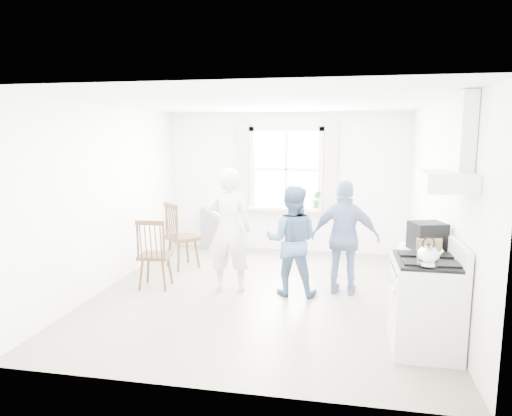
{
  "coord_description": "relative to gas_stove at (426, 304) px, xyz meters",
  "views": [
    {
      "loc": [
        1.04,
        -6.0,
        2.17
      ],
      "look_at": [
        -0.14,
        0.2,
        1.17
      ],
      "focal_mm": 32.0,
      "sensor_mm": 36.0,
      "label": 1
    }
  ],
  "objects": [
    {
      "name": "low_cabinet",
      "position": [
        0.07,
        0.7,
        -0.03
      ],
      "size": [
        0.5,
        0.55,
        0.9
      ],
      "primitive_type": "cube",
      "color": "white",
      "rests_on": "ground"
    },
    {
      "name": "potted_plant",
      "position": [
        -1.33,
        3.71,
        0.52
      ],
      "size": [
        0.18,
        0.18,
        0.32
      ],
      "primitive_type": "imported",
      "rotation": [
        0.0,
        0.0,
        0.01
      ],
      "color": "#2F6A37",
      "rests_on": "window_assembly"
    },
    {
      "name": "window_assembly",
      "position": [
        -1.91,
        3.8,
        0.98
      ],
      "size": [
        1.88,
        0.24,
        1.7
      ],
      "color": "white",
      "rests_on": "room_shell"
    },
    {
      "name": "range_hood",
      "position": [
        0.16,
        -0.0,
        1.42
      ],
      "size": [
        0.45,
        0.76,
        0.94
      ],
      "color": "white",
      "rests_on": "room_shell"
    },
    {
      "name": "windsor_chair_b",
      "position": [
        -3.52,
        2.27,
        0.19
      ],
      "size": [
        0.65,
        0.64,
        1.1
      ],
      "color": "#452A16",
      "rests_on": "ground"
    },
    {
      "name": "stereo_stack",
      "position": [
        0.09,
        0.62,
        0.57
      ],
      "size": [
        0.44,
        0.41,
        0.31
      ],
      "color": "black",
      "rests_on": "low_cabinet"
    },
    {
      "name": "room_shell",
      "position": [
        -1.91,
        1.35,
        0.82
      ],
      "size": [
        4.62,
        5.12,
        2.64
      ],
      "color": "gray",
      "rests_on": "ground"
    },
    {
      "name": "person_mid",
      "position": [
        -1.52,
        1.4,
        0.27
      ],
      "size": [
        0.74,
        0.74,
        1.51
      ],
      "primitive_type": "imported",
      "rotation": [
        0.0,
        0.0,
        3.13
      ],
      "color": "#496487",
      "rests_on": "ground"
    },
    {
      "name": "kettle",
      "position": [
        -0.06,
        -0.26,
        0.56
      ],
      "size": [
        0.2,
        0.2,
        0.29
      ],
      "color": "silver",
      "rests_on": "gas_stove"
    },
    {
      "name": "person_left",
      "position": [
        -2.4,
        1.39,
        0.39
      ],
      "size": [
        0.73,
        0.73,
        1.75
      ],
      "primitive_type": "imported",
      "rotation": [
        0.0,
        0.0,
        3.3
      ],
      "color": "silver",
      "rests_on": "ground"
    },
    {
      "name": "gas_stove",
      "position": [
        0.0,
        0.0,
        0.0
      ],
      "size": [
        0.68,
        0.76,
        1.12
      ],
      "color": "silver",
      "rests_on": "ground"
    },
    {
      "name": "person_right",
      "position": [
        -0.81,
        1.56,
        0.3
      ],
      "size": [
        1.02,
        1.02,
        1.58
      ],
      "primitive_type": "imported",
      "rotation": [
        0.0,
        0.0,
        3.04
      ],
      "color": "navy",
      "rests_on": "ground"
    },
    {
      "name": "windsor_chair_a",
      "position": [
        -3.47,
        1.21,
        0.14
      ],
      "size": [
        0.47,
        0.46,
        1.02
      ],
      "color": "#452A16",
      "rests_on": "ground"
    },
    {
      "name": "cardboard_box",
      "position": [
        0.08,
        0.45,
        0.5
      ],
      "size": [
        0.29,
        0.23,
        0.17
      ],
      "primitive_type": "cube",
      "rotation": [
        0.0,
        0.0,
        -0.17
      ],
      "color": "olive",
      "rests_on": "low_cabinet"
    },
    {
      "name": "shelf_unit",
      "position": [
        -3.31,
        3.68,
        -0.08
      ],
      "size": [
        0.4,
        0.3,
        0.8
      ],
      "primitive_type": "cube",
      "color": "gray",
      "rests_on": "ground"
    }
  ]
}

